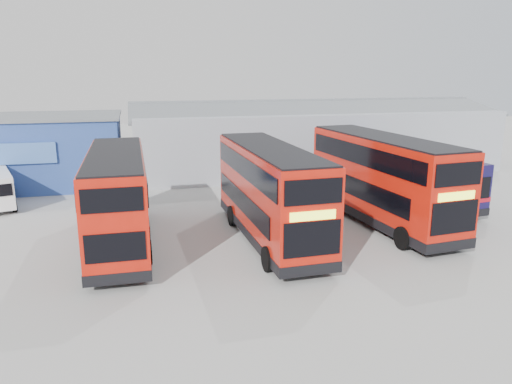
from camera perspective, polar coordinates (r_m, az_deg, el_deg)
The scene contains 7 objects.
ground_plane at distance 23.94m, azimuth 3.80°, elevation -6.77°, with size 120.00×120.00×0.00m, color gray.
office_block at distance 40.42m, azimuth -23.80°, elevation 4.40°, with size 12.30×8.32×5.12m.
maintenance_shed at distance 44.29m, azimuth 6.06°, elevation 6.27°, with size 30.50×12.00×5.89m.
double_decker_left at distance 24.81m, azimuth -15.52°, elevation -0.94°, with size 2.84×10.95×4.62m.
double_decker_centre at distance 24.80m, azimuth 1.60°, elevation -0.27°, with size 3.20×11.36×4.76m.
double_decker_right at distance 28.33m, azimuth 14.20°, elevation 1.25°, with size 3.98×11.80×4.90m.
single_decker_blue at distance 34.35m, azimuth 16.50°, elevation 1.90°, with size 4.32×12.34×3.28m.
Camera 1 is at (-6.79, -21.34, 8.45)m, focal length 35.00 mm.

